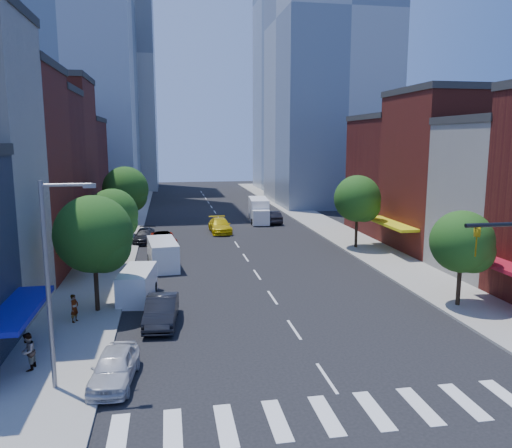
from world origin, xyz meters
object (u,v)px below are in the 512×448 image
(taxi, at_px, (220,226))
(traffic_car_far, at_px, (259,209))
(parked_car_third, at_px, (163,239))
(pedestrian_far, at_px, (28,352))
(pedestrian_near, at_px, (74,308))
(cargo_van_near, at_px, (137,285))
(traffic_car_oncoming, at_px, (272,217))
(parked_car_second, at_px, (161,311))
(parked_car_front, at_px, (114,367))
(parked_car_rear, at_px, (144,236))
(cargo_van_far, at_px, (163,254))
(box_truck, at_px, (259,211))

(taxi, height_order, traffic_car_far, taxi)
(parked_car_third, bearing_deg, pedestrian_far, -109.07)
(taxi, distance_m, pedestrian_near, 30.26)
(cargo_van_near, xyz_separation_m, traffic_car_far, (15.34, 37.81, -0.29))
(traffic_car_far, height_order, pedestrian_far, pedestrian_far)
(traffic_car_oncoming, bearing_deg, parked_car_second, 66.28)
(parked_car_second, bearing_deg, cargo_van_near, 113.40)
(cargo_van_near, bearing_deg, traffic_car_oncoming, 69.61)
(parked_car_front, xyz_separation_m, taxi, (8.50, 35.87, 0.07))
(cargo_van_near, height_order, traffic_car_far, cargo_van_near)
(parked_car_second, distance_m, taxi, 29.61)
(cargo_van_near, bearing_deg, parked_car_second, -63.89)
(parked_car_rear, xyz_separation_m, cargo_van_near, (0.33, -19.68, 0.32))
(traffic_car_oncoming, height_order, pedestrian_near, pedestrian_near)
(parked_car_second, bearing_deg, cargo_van_far, 94.76)
(taxi, height_order, traffic_car_oncoming, taxi)
(parked_car_third, height_order, cargo_van_near, cargo_van_near)
(traffic_car_oncoming, distance_m, pedestrian_near, 38.44)
(parked_car_front, relative_size, pedestrian_far, 2.48)
(cargo_van_far, relative_size, box_truck, 0.74)
(taxi, bearing_deg, pedestrian_far, -112.08)
(traffic_car_oncoming, distance_m, pedestrian_far, 44.37)
(parked_car_front, height_order, cargo_van_near, cargo_van_near)
(parked_car_third, relative_size, parked_car_rear, 1.06)
(cargo_van_near, distance_m, taxi, 25.28)
(parked_car_second, distance_m, traffic_car_far, 44.91)
(cargo_van_near, relative_size, traffic_car_far, 1.18)
(parked_car_rear, xyz_separation_m, taxi, (8.50, 4.25, 0.11))
(parked_car_second, relative_size, parked_car_third, 0.97)
(parked_car_third, height_order, traffic_car_far, traffic_car_far)
(parked_car_second, distance_m, parked_car_third, 22.31)
(parked_car_third, xyz_separation_m, parked_car_rear, (-2.00, 2.33, -0.01))
(parked_car_front, height_order, cargo_van_far, cargo_van_far)
(parked_car_front, relative_size, pedestrian_near, 2.67)
(parked_car_second, xyz_separation_m, parked_car_third, (0.00, 22.31, -0.11))
(parked_car_front, relative_size, traffic_car_oncoming, 0.91)
(parked_car_front, distance_m, traffic_car_far, 52.17)
(cargo_van_far, xyz_separation_m, traffic_car_oncoming, (13.90, 20.93, -0.36))
(cargo_van_far, xyz_separation_m, traffic_car_far, (13.66, 29.35, -0.42))
(traffic_car_oncoming, bearing_deg, parked_car_front, 67.27)
(parked_car_third, relative_size, taxi, 0.91)
(parked_car_front, xyz_separation_m, pedestrian_near, (-3.04, 7.89, 0.23))
(cargo_van_near, xyz_separation_m, pedestrian_far, (-4.39, -10.23, 0.01))
(parked_car_second, relative_size, pedestrian_near, 3.01)
(cargo_van_near, height_order, taxi, cargo_van_near)
(traffic_car_far, bearing_deg, pedestrian_near, 68.10)
(cargo_van_near, relative_size, pedestrian_far, 2.86)
(parked_car_rear, height_order, box_truck, box_truck)
(parked_car_third, distance_m, box_truck, 18.35)
(parked_car_third, distance_m, taxi, 9.25)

